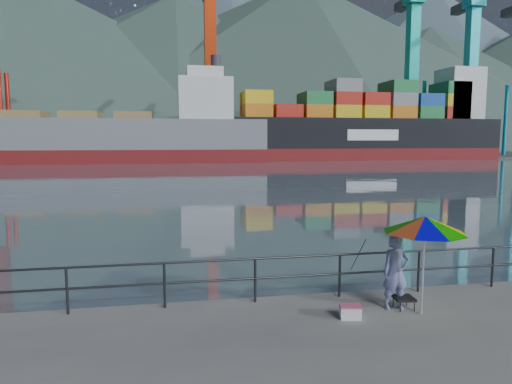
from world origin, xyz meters
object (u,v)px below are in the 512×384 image
(beach_umbrella, at_px, (425,225))
(container_ship, at_px, (371,128))
(cooler_bag, at_px, (350,312))
(bulk_carrier, at_px, (111,137))
(fisherman, at_px, (396,272))

(beach_umbrella, relative_size, container_ship, 0.04)
(beach_umbrella, height_order, container_ship, container_ship)
(cooler_bag, distance_m, bulk_carrier, 73.06)
(fisherman, relative_size, cooler_bag, 3.84)
(beach_umbrella, xyz_separation_m, container_ship, (33.15, 75.42, 3.98))
(beach_umbrella, height_order, cooler_bag, beach_umbrella)
(container_ship, bearing_deg, beach_umbrella, -113.73)
(beach_umbrella, xyz_separation_m, cooler_bag, (-1.56, 0.06, -1.79))
(beach_umbrella, relative_size, cooler_bag, 4.94)
(cooler_bag, bearing_deg, bulk_carrier, 112.33)
(fisherman, height_order, bulk_carrier, bulk_carrier)
(fisherman, height_order, container_ship, container_ship)
(fisherman, distance_m, beach_umbrella, 1.24)
(fisherman, xyz_separation_m, container_ship, (33.55, 75.03, 5.08))
(beach_umbrella, distance_m, cooler_bag, 2.37)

